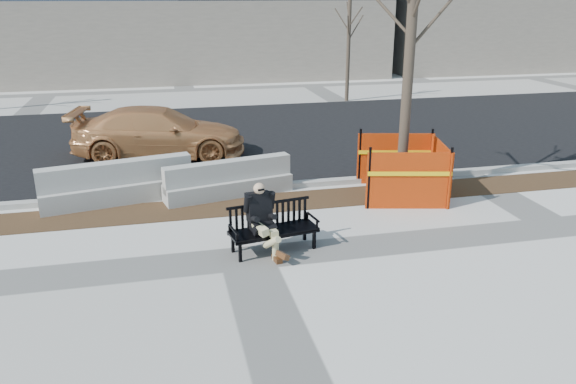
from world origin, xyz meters
name	(u,v)px	position (x,y,z in m)	size (l,w,h in m)	color
ground	(247,258)	(0.00, 0.00, 0.00)	(120.00, 120.00, 0.00)	beige
mulch_strip	(228,206)	(0.00, 2.60, 0.00)	(40.00, 1.20, 0.02)	#47301C
asphalt_street	(203,139)	(0.00, 8.80, 0.00)	(60.00, 10.40, 0.01)	black
curb	(222,190)	(0.00, 3.55, 0.06)	(60.00, 0.25, 0.12)	#9E9B93
bench	(274,250)	(0.53, 0.20, 0.00)	(1.61, 0.58, 0.86)	black
seated_man	(262,251)	(0.31, 0.21, 0.00)	(0.55, 0.92, 1.28)	black
tree_fence	(400,195)	(3.93, 2.44, 0.00)	(2.71, 2.71, 6.78)	red
sedan	(161,156)	(-1.33, 7.04, 0.00)	(1.92, 4.73, 1.37)	#C07F48
jersey_barrier_left	(119,202)	(-2.31, 3.42, 0.00)	(3.26, 0.65, 0.94)	#A5A29B
jersey_barrier_right	(229,196)	(0.12, 3.27, 0.00)	(2.93, 0.59, 0.84)	#A4A199
far_tree_right	(347,101)	(6.59, 14.19, 0.00)	(1.80, 1.80, 4.85)	#4B3E30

